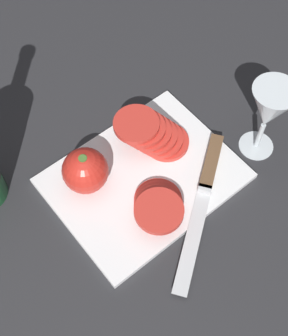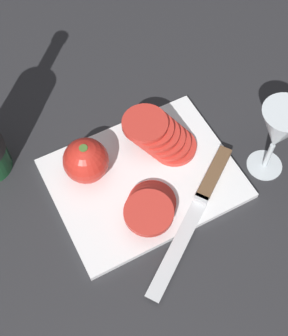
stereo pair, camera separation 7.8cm
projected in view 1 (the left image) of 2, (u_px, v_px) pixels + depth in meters
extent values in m
plane|color=#28282B|center=(100.00, 205.00, 0.79)|extent=(3.00, 3.00, 0.00)
cube|color=white|center=(144.00, 178.00, 0.81)|extent=(0.31, 0.24, 0.01)
cylinder|color=silver|center=(256.00, 145.00, 0.85)|extent=(0.06, 0.06, 0.00)
cylinder|color=silver|center=(260.00, 135.00, 0.82)|extent=(0.01, 0.01, 0.06)
cone|color=silver|center=(270.00, 109.00, 0.75)|extent=(0.08, 0.08, 0.09)
cone|color=beige|center=(267.00, 117.00, 0.77)|extent=(0.03, 0.03, 0.04)
sphere|color=red|center=(85.00, 171.00, 0.77)|extent=(0.08, 0.08, 0.08)
cylinder|color=#47702D|center=(83.00, 159.00, 0.73)|extent=(0.01, 0.01, 0.01)
cube|color=silver|center=(192.00, 240.00, 0.74)|extent=(0.16, 0.13, 0.00)
cube|color=silver|center=(205.00, 189.00, 0.78)|extent=(0.02, 0.03, 0.01)
cube|color=brown|center=(211.00, 162.00, 0.81)|extent=(0.10, 0.08, 0.01)
cylinder|color=red|center=(167.00, 142.00, 0.83)|extent=(0.08, 0.08, 0.01)
cylinder|color=red|center=(161.00, 138.00, 0.83)|extent=(0.08, 0.08, 0.01)
cylinder|color=red|center=(155.00, 135.00, 0.82)|extent=(0.08, 0.08, 0.01)
cylinder|color=red|center=(149.00, 131.00, 0.81)|extent=(0.08, 0.08, 0.01)
cylinder|color=red|center=(143.00, 128.00, 0.80)|extent=(0.08, 0.08, 0.01)
cylinder|color=red|center=(136.00, 124.00, 0.80)|extent=(0.08, 0.08, 0.01)
cylinder|color=red|center=(158.00, 201.00, 0.78)|extent=(0.08, 0.08, 0.01)
cylinder|color=red|center=(158.00, 204.00, 0.76)|extent=(0.08, 0.08, 0.01)
cylinder|color=red|center=(159.00, 207.00, 0.75)|extent=(0.08, 0.08, 0.01)
cylinder|color=red|center=(159.00, 211.00, 0.73)|extent=(0.08, 0.08, 0.01)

